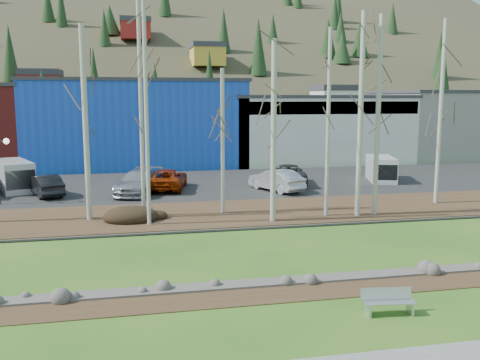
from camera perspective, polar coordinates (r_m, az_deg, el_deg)
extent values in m
plane|color=#295516|center=(17.51, 12.80, -13.64)|extent=(200.00, 200.00, 0.00)
cube|color=#382616|center=(19.29, 10.16, -11.35)|extent=(80.00, 1.80, 0.03)
cube|color=#382616|center=(30.66, 1.45, -3.48)|extent=(80.00, 7.00, 0.15)
cube|color=black|center=(40.77, -1.96, -0.40)|extent=(80.00, 14.00, 0.14)
cube|color=#173EBE|center=(53.71, -10.96, 5.90)|extent=(20.00, 12.00, 8.00)
cube|color=#333338|center=(53.67, -11.09, 10.33)|extent=(20.40, 12.24, 0.30)
cube|color=silver|center=(56.98, 7.55, 5.39)|extent=(18.00, 12.00, 6.50)
cube|color=#333338|center=(56.88, 7.62, 8.81)|extent=(18.36, 12.24, 0.30)
cube|color=navy|center=(51.37, 9.81, 7.59)|extent=(17.64, 0.20, 1.20)
cube|color=gray|center=(64.09, 21.24, 5.47)|extent=(14.00, 12.00, 7.00)
cube|color=#333338|center=(64.02, 21.43, 8.73)|extent=(14.28, 12.24, 0.30)
cube|color=#B7BABC|center=(17.28, 13.48, -13.26)|extent=(0.13, 0.49, 0.39)
cube|color=#B7BABC|center=(17.73, 17.68, -12.87)|extent=(0.13, 0.49, 0.39)
cube|color=#B7BABC|center=(17.49, 15.30, -11.57)|extent=(1.60, 0.30, 0.36)
cube|color=#B7BABC|center=(17.42, 15.64, -12.45)|extent=(1.64, 0.64, 0.04)
ellipsoid|color=black|center=(28.88, -11.59, -3.71)|extent=(2.92, 2.06, 0.57)
cylinder|color=beige|center=(29.29, -10.53, 7.91)|extent=(0.21, 0.21, 12.14)
cylinder|color=beige|center=(29.11, -16.15, 5.77)|extent=(0.29, 0.29, 10.17)
cylinder|color=beige|center=(27.20, -9.95, 6.79)|extent=(0.20, 0.20, 11.12)
cylinder|color=beige|center=(27.68, 3.60, 5.13)|extent=(0.29, 0.29, 9.38)
cylinder|color=beige|center=(29.77, -1.86, 4.12)|extent=(0.22, 0.22, 8.04)
cylinder|color=beige|center=(29.32, 9.39, 5.96)|extent=(0.20, 0.20, 10.11)
cylinder|color=beige|center=(29.64, 12.73, 6.69)|extent=(0.28, 0.28, 10.94)
cylinder|color=beige|center=(30.14, 14.50, 6.54)|extent=(0.26, 0.26, 10.82)
cylinder|color=beige|center=(34.66, 20.61, 6.73)|extent=(0.24, 0.24, 11.06)
sphere|color=white|center=(35.20, -23.67, 3.81)|extent=(0.36, 0.36, 0.36)
imported|color=black|center=(37.63, -20.06, -0.52)|extent=(2.99, 4.52, 1.41)
imported|color=#A03007|center=(38.14, -7.77, 0.09)|extent=(3.47, 5.63, 1.46)
imported|color=gray|center=(36.69, -10.77, -0.23)|extent=(3.90, 5.88, 1.58)
imported|color=silver|center=(37.24, 3.89, -0.02)|extent=(3.28, 4.83, 1.51)
imported|color=#2B2C2E|center=(40.21, 5.13, 0.63)|extent=(3.65, 5.86, 1.51)
cube|color=silver|center=(43.12, 14.80, 1.17)|extent=(2.96, 4.62, 1.87)
cube|color=black|center=(41.47, 15.19, 0.86)|extent=(1.88, 1.35, 1.16)
cube|color=#B6B8BB|center=(40.52, -23.05, 0.43)|extent=(3.65, 5.16, 2.08)
cube|color=black|center=(38.69, -22.50, 0.09)|extent=(2.12, 1.64, 1.29)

